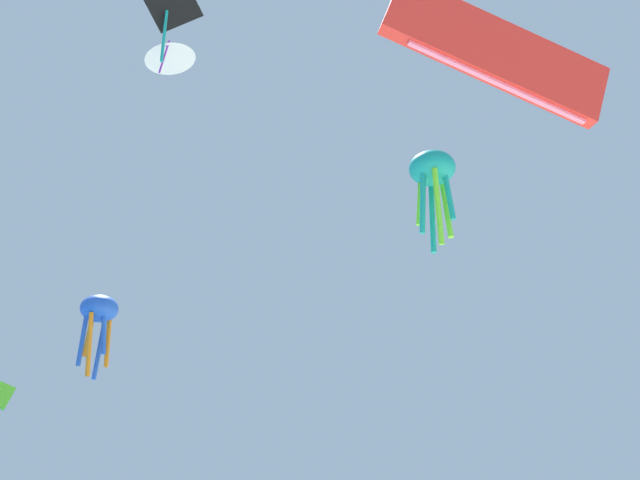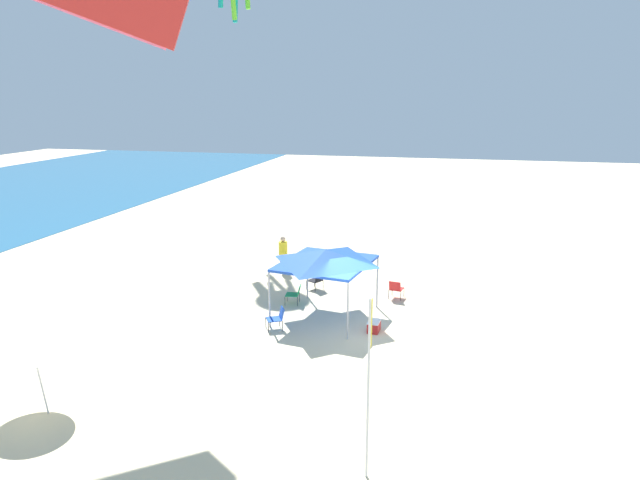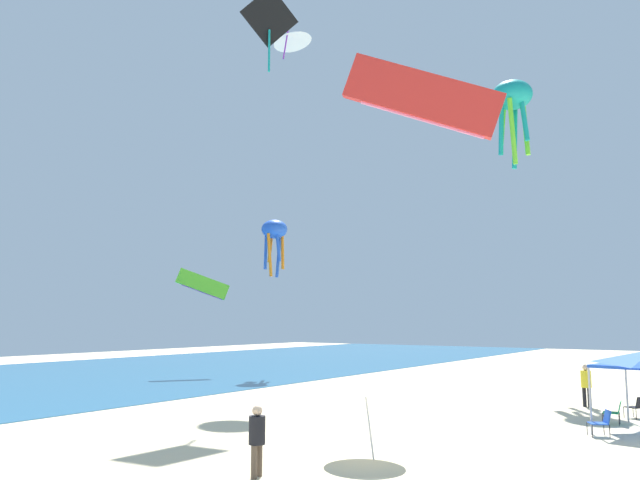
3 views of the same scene
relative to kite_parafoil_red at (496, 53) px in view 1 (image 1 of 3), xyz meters
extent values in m
cylinder|color=teal|center=(5.28, 11.22, 6.44)|extent=(0.12, 0.12, 2.31)
cube|color=red|center=(0.00, 0.00, 0.04)|extent=(2.56, 5.28, 3.34)
cube|color=pink|center=(0.00, 0.00, -0.67)|extent=(1.84, 3.97, 1.88)
ellipsoid|color=teal|center=(15.90, 1.76, 5.24)|extent=(2.28, 2.28, 1.67)
cylinder|color=teal|center=(15.68, 1.06, 3.56)|extent=(0.34, 0.50, 2.44)
cylinder|color=#66D82D|center=(16.40, 1.22, 3.23)|extent=(0.48, 0.49, 3.11)
cylinder|color=teal|center=(16.62, 1.93, 2.89)|extent=(0.63, 0.35, 3.78)
cylinder|color=#66D82D|center=(16.12, 2.47, 3.56)|extent=(0.34, 0.50, 2.44)
cylinder|color=teal|center=(15.40, 2.31, 3.23)|extent=(0.48, 0.49, 3.11)
cylinder|color=#66D82D|center=(15.18, 1.60, 2.89)|extent=(0.63, 0.35, 3.78)
cone|color=white|center=(10.32, 13.55, 9.63)|extent=(2.90, 2.93, 0.97)
cylinder|color=purple|center=(9.38, 13.31, 8.83)|extent=(0.18, 0.40, 1.76)
ellipsoid|color=blue|center=(14.03, 17.79, -1.52)|extent=(1.77, 1.77, 1.29)
cylinder|color=blue|center=(13.80, 17.27, -2.82)|extent=(0.28, 0.38, 1.89)
cylinder|color=orange|center=(14.37, 17.34, -3.08)|extent=(0.35, 0.40, 2.41)
cylinder|color=blue|center=(14.59, 17.86, -3.34)|extent=(0.50, 0.24, 2.92)
cylinder|color=orange|center=(14.25, 18.32, -2.82)|extent=(0.28, 0.38, 1.89)
cylinder|color=blue|center=(13.68, 18.25, -3.08)|extent=(0.35, 0.40, 2.41)
cylinder|color=orange|center=(13.46, 17.72, -3.34)|extent=(0.50, 0.24, 2.92)
camera|label=1|loc=(-12.72, 1.53, -9.24)|focal=35.71mm
camera|label=2|loc=(-16.38, -10.91, -2.91)|focal=32.56mm
camera|label=3|loc=(-19.29, -9.00, -7.64)|focal=35.36mm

